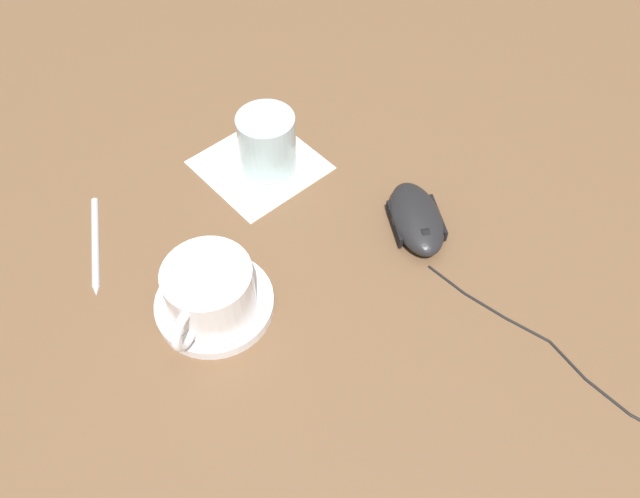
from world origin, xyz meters
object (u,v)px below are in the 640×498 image
object	(u,v)px
saucer	(215,304)
computer_mouse	(416,218)
drinking_glass	(267,142)
coffee_cup	(209,291)
pen	(94,242)

from	to	relation	value
saucer	computer_mouse	xyz separation A→B (m)	(-0.10, -0.23, 0.01)
computer_mouse	drinking_glass	bearing A→B (deg)	10.61
coffee_cup	pen	bearing A→B (deg)	8.32
saucer	drinking_glass	xyz separation A→B (m)	(0.10, -0.19, 0.03)
computer_mouse	pen	xyz separation A→B (m)	(0.27, 0.26, -0.01)
computer_mouse	drinking_glass	world-z (taller)	drinking_glass
pen	saucer	bearing A→B (deg)	-169.38
saucer	computer_mouse	world-z (taller)	computer_mouse
saucer	pen	distance (m)	0.17
coffee_cup	drinking_glass	world-z (taller)	drinking_glass
coffee_cup	computer_mouse	xyz separation A→B (m)	(-0.09, -0.24, -0.03)
coffee_cup	pen	world-z (taller)	coffee_cup
coffee_cup	drinking_glass	bearing A→B (deg)	-61.62
drinking_glass	pen	xyz separation A→B (m)	(0.07, 0.22, -0.04)
saucer	coffee_cup	xyz separation A→B (m)	(-0.01, 0.01, 0.04)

